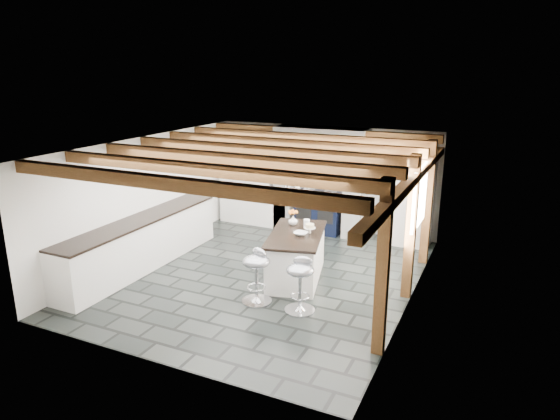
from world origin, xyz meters
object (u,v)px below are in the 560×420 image
at_px(bar_stool_near, 300,278).
at_px(bar_stool_far, 257,270).
at_px(range_cooker, 319,211).
at_px(kitchen_island, 296,255).

xyz_separation_m(bar_stool_near, bar_stool_far, (-0.72, -0.01, 0.01)).
distance_m(range_cooker, bar_stool_near, 3.82).
height_order(range_cooker, bar_stool_near, range_cooker).
xyz_separation_m(range_cooker, bar_stool_near, (1.07, -3.67, 0.06)).
bearing_deg(kitchen_island, range_cooker, 87.85).
bearing_deg(bar_stool_near, range_cooker, 93.75).
relative_size(bar_stool_near, bar_stool_far, 0.98).
height_order(kitchen_island, bar_stool_far, kitchen_island).
bearing_deg(kitchen_island, bar_stool_near, -78.26).
bearing_deg(bar_stool_near, bar_stool_far, 168.02).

